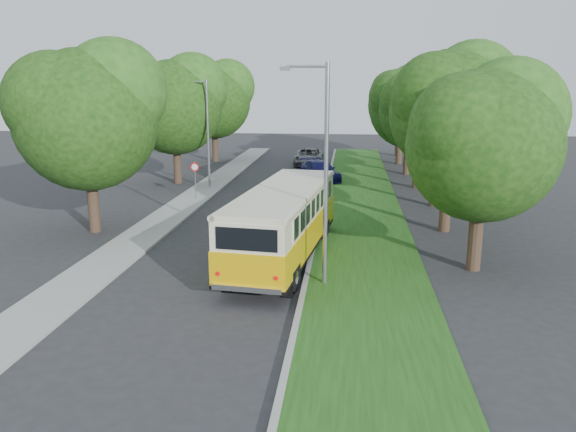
# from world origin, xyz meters

# --- Properties ---
(ground) EXTENTS (120.00, 120.00, 0.00)m
(ground) POSITION_xyz_m (0.00, 0.00, 0.00)
(ground) COLOR #28282A
(ground) RESTS_ON ground
(curb) EXTENTS (0.20, 70.00, 0.15)m
(curb) POSITION_xyz_m (3.60, 5.00, 0.07)
(curb) COLOR gray
(curb) RESTS_ON ground
(grass_verge) EXTENTS (4.50, 70.00, 0.13)m
(grass_verge) POSITION_xyz_m (5.95, 5.00, 0.07)
(grass_verge) COLOR #204612
(grass_verge) RESTS_ON ground
(sidewalk) EXTENTS (2.20, 70.00, 0.12)m
(sidewalk) POSITION_xyz_m (-4.80, 5.00, 0.06)
(sidewalk) COLOR gray
(sidewalk) RESTS_ON ground
(treeline) EXTENTS (24.27, 41.91, 9.46)m
(treeline) POSITION_xyz_m (3.15, 17.99, 5.93)
(treeline) COLOR #332319
(treeline) RESTS_ON ground
(lamppost_near) EXTENTS (1.71, 0.16, 8.00)m
(lamppost_near) POSITION_xyz_m (4.21, -2.50, 4.37)
(lamppost_near) COLOR gray
(lamppost_near) RESTS_ON ground
(lamppost_far) EXTENTS (1.71, 0.16, 7.50)m
(lamppost_far) POSITION_xyz_m (-4.70, 16.00, 4.12)
(lamppost_far) COLOR gray
(lamppost_far) RESTS_ON ground
(warning_sign) EXTENTS (0.56, 0.10, 2.50)m
(warning_sign) POSITION_xyz_m (-4.50, 11.98, 1.71)
(warning_sign) COLOR gray
(warning_sign) RESTS_ON ground
(vintage_bus) EXTENTS (3.96, 10.84, 3.15)m
(vintage_bus) POSITION_xyz_m (2.45, 0.37, 1.57)
(vintage_bus) COLOR #E9B307
(vintage_bus) RESTS_ON ground
(car_silver) EXTENTS (2.23, 3.89, 1.25)m
(car_silver) POSITION_xyz_m (2.10, 13.10, 0.62)
(car_silver) COLOR #ADACB1
(car_silver) RESTS_ON ground
(car_white) EXTENTS (2.72, 4.93, 1.54)m
(car_white) POSITION_xyz_m (1.96, 14.03, 0.77)
(car_white) COLOR silver
(car_white) RESTS_ON ground
(car_blue) EXTENTS (3.83, 5.54, 1.49)m
(car_blue) POSITION_xyz_m (2.93, 20.23, 0.74)
(car_blue) COLOR navy
(car_blue) RESTS_ON ground
(car_grey) EXTENTS (2.54, 5.42, 1.50)m
(car_grey) POSITION_xyz_m (1.50, 28.51, 0.75)
(car_grey) COLOR #595D61
(car_grey) RESTS_ON ground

